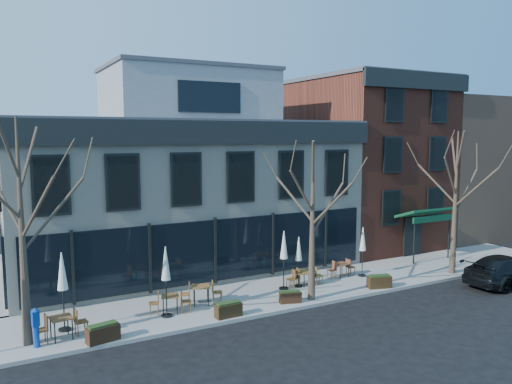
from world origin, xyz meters
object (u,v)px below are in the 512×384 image
call_box (36,326)px  umbrella_0 (62,276)px  parked_sedan (506,270)px  cafe_set_0 (61,325)px

call_box → umbrella_0: 2.05m
umbrella_0 → call_box: bearing=-133.0°
call_box → parked_sedan: bearing=-7.0°
parked_sedan → umbrella_0: bearing=75.7°
parked_sedan → call_box: bearing=79.2°
parked_sedan → umbrella_0: umbrella_0 is taller
cafe_set_0 → umbrella_0: umbrella_0 is taller
parked_sedan → call_box: size_ratio=3.58×
parked_sedan → cafe_set_0: bearing=78.0°
parked_sedan → call_box: 21.52m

